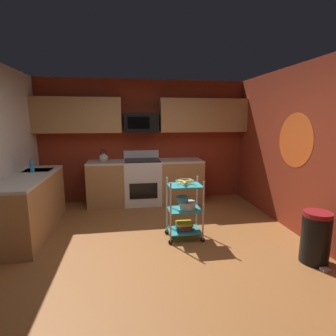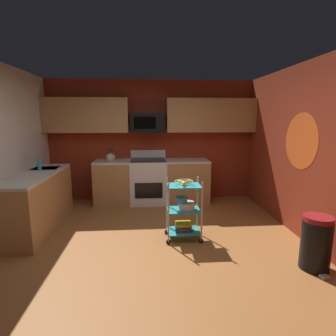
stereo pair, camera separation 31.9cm
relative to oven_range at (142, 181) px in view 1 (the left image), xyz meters
The scene contains 16 objects.
floor 2.16m from the oven_range, 87.90° to the right, with size 4.40×4.80×0.04m, color #995B2D.
wall_back 0.89m from the oven_range, 76.67° to the left, with size 4.52×0.06×2.60m, color maroon.
wall_right 3.23m from the oven_range, 42.36° to the right, with size 0.06×4.80×2.60m, color maroon.
wall_flower_decal 3.02m from the oven_range, 37.24° to the right, with size 0.85×0.85×0.00m, color #E5591E.
counter_run 0.95m from the oven_range, 144.30° to the right, with size 3.40×2.49×0.92m.
oven_range is the anchor object (origin of this frame).
upper_cabinets 1.38m from the oven_range, 54.23° to the left, with size 4.40×0.33×0.70m.
microwave 1.23m from the oven_range, 90.26° to the left, with size 0.70×0.39×0.40m.
rolling_cart 1.89m from the oven_range, 74.27° to the right, with size 0.55×0.37×0.91m.
fruit_bowl 1.93m from the oven_range, 74.27° to the right, with size 0.27×0.27×0.07m.
mixing_bowl_large 1.90m from the oven_range, 73.01° to the right, with size 0.25×0.25×0.11m.
mixing_bowl_small 1.90m from the oven_range, 75.44° to the right, with size 0.18×0.18×0.08m.
book_stack 1.91m from the oven_range, 74.27° to the right, with size 0.25×0.19×0.12m.
kettle 0.94m from the oven_range, behind, with size 0.21×0.18×0.26m.
dish_soap_bottle 2.15m from the oven_range, 151.80° to the right, with size 0.06×0.06×0.20m, color #2D8CBF.
trash_can 3.38m from the oven_range, 54.21° to the right, with size 0.34×0.42×0.66m.
Camera 1 is at (-0.40, -3.40, 1.78)m, focal length 28.44 mm.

